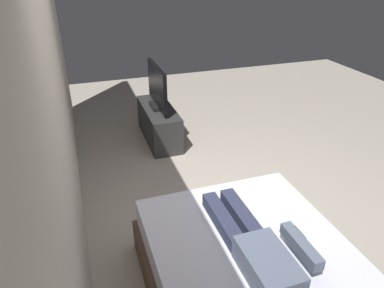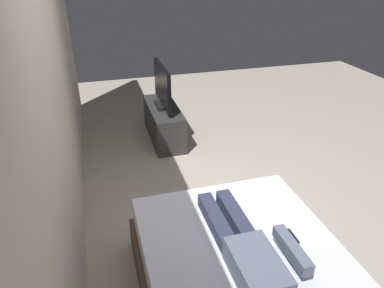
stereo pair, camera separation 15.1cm
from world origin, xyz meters
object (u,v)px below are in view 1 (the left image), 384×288
person (260,253)px  remote (298,233)px  tv_stand (159,124)px  tv (157,88)px

person → remote: 0.44m
remote → person: bearing=110.5°
tv_stand → tv: tv is taller
person → tv_stand: 3.04m
person → tv: bearing=-0.7°
person → tv_stand: size_ratio=1.15×
person → tv: tv is taller
tv → person: bearing=179.3°
tv_stand → tv: bearing=0.0°
remote → tv_stand: (2.87, 0.37, -0.30)m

